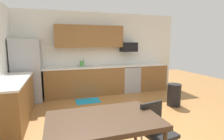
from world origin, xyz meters
name	(u,v)px	position (x,y,z in m)	size (l,w,h in m)	color
ground_plane	(126,123)	(0.00, 0.00, 0.00)	(12.00, 12.00, 0.00)	#9E6B38
wall_back	(97,53)	(0.00, 2.65, 1.35)	(5.80, 0.10, 2.70)	silver
cabinet_run_back	(85,81)	(-0.49, 2.30, 0.45)	(2.51, 0.60, 0.90)	brown
cabinet_run_back_right	(150,77)	(1.88, 2.30, 0.45)	(1.04, 0.60, 0.90)	brown
cabinet_run_left	(13,102)	(-2.30, 0.80, 0.45)	(0.60, 2.00, 0.90)	brown
countertop_back	(100,67)	(0.00, 2.30, 0.92)	(4.80, 0.64, 0.04)	silver
countertop_left	(11,80)	(-2.30, 0.80, 0.92)	(0.64, 2.00, 0.04)	silver
upper_cabinets_back	(90,36)	(-0.30, 2.43, 1.90)	(2.20, 0.34, 0.70)	brown
refrigerator	(27,71)	(-2.18, 2.22, 0.91)	(0.76, 0.70, 1.81)	#9EA0A5
oven_range	(129,78)	(1.06, 2.30, 0.46)	(0.60, 0.60, 0.91)	#999BA0
microwave	(129,47)	(1.06, 2.40, 1.55)	(0.54, 0.36, 0.32)	black
sink_basin	(85,68)	(-0.50, 2.30, 0.88)	(0.48, 0.40, 0.14)	#A5A8AD
sink_faucet	(84,63)	(-0.50, 2.48, 1.04)	(0.02, 0.02, 0.24)	#B2B5BA
dining_table	(104,123)	(-0.85, -1.29, 0.71)	(1.40, 0.90, 0.78)	#422D1E
chair_near_table	(156,128)	(-0.07, -1.25, 0.50)	(0.46, 0.46, 0.85)	black
trash_bin	(174,95)	(1.64, 0.58, 0.30)	(0.36, 0.36, 0.60)	black
floor_mat	(88,101)	(-0.54, 1.65, 0.01)	(0.70, 0.50, 0.01)	#198CBF
kettle	(82,64)	(-0.58, 2.35, 1.02)	(0.14, 0.14, 0.20)	#4CA54C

